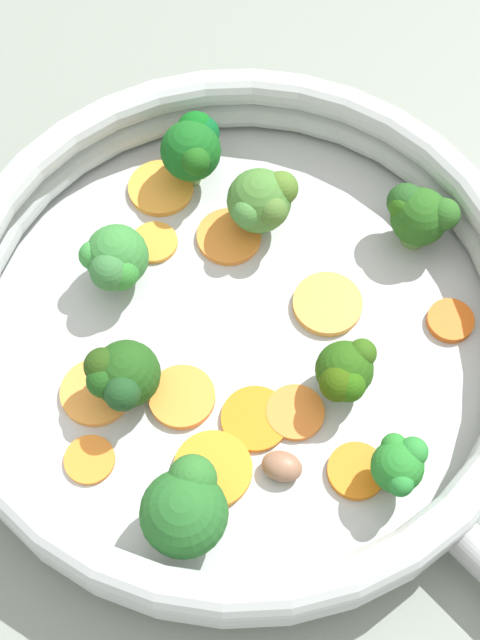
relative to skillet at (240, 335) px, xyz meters
The scene contains 26 objects.
ground_plane 0.01m from the skillet, ahead, with size 4.00×4.00×0.00m, color gray.
skillet is the anchor object (origin of this frame).
skillet_rim_wall 0.03m from the skillet, ahead, with size 0.35×0.35×0.05m.
skillet_rivet_left 0.16m from the skillet, ahead, with size 0.01×0.01×0.01m, color #B6B7B9.
skillet_rivet_right 0.16m from the skillet, 22.79° to the left, with size 0.01×0.01×0.01m, color #B4B7B7.
carrot_slice_0 0.12m from the skillet, behind, with size 0.04×0.04×0.00m, color #F99C36.
carrot_slice_1 0.06m from the skillet, 22.14° to the right, with size 0.04×0.04×0.00m, color orange.
carrot_slice_2 0.13m from the skillet, 61.78° to the left, with size 0.03×0.03×0.01m, color orange.
carrot_slice_3 0.06m from the skillet, 77.17° to the left, with size 0.04×0.04×0.01m, color #F69B3F.
carrot_slice_4 0.06m from the skillet, 68.45° to the right, with size 0.04×0.04×0.01m, color orange.
carrot_slice_5 0.09m from the skillet, 94.96° to the right, with size 0.04×0.04×0.00m, color #F7953E.
carrot_slice_6 0.11m from the skillet, ahead, with size 0.03×0.03×0.00m, color orange.
carrot_slice_7 0.12m from the skillet, 76.96° to the right, with size 0.03×0.03×0.00m, color orange.
carrot_slice_8 0.09m from the skillet, 40.71° to the right, with size 0.04×0.04×0.01m, color orange.
carrot_slice_9 0.07m from the skillet, 155.20° to the left, with size 0.04×0.04×0.00m, color orange.
carrot_slice_10 0.06m from the skillet, ahead, with size 0.03×0.03×0.00m, color orange.
carrot_slice_11 0.08m from the skillet, 169.74° to the right, with size 0.03×0.03×0.00m, color orange.
broccoli_floret_0 0.13m from the skillet, 90.30° to the left, with size 0.04×0.04×0.04m.
broccoli_floret_1 0.08m from the skillet, 88.60° to the right, with size 0.04×0.04×0.04m.
broccoli_floret_2 0.08m from the skillet, 139.10° to the left, with size 0.04×0.05×0.05m.
broccoli_floret_3 0.12m from the skillet, 44.49° to the right, with size 0.05×0.05×0.05m.
broccoli_floret_4 0.09m from the skillet, 145.74° to the right, with size 0.04×0.04×0.04m.
broccoli_floret_5 0.13m from the skillet, 11.48° to the left, with size 0.03×0.03×0.04m.
broccoli_floret_6 0.12m from the skillet, 163.49° to the left, with size 0.04×0.04×0.05m.
broccoli_floret_7 0.08m from the skillet, 26.79° to the left, with size 0.04×0.04×0.04m.
mushroom_piece_0 0.09m from the skillet, 15.89° to the right, with size 0.02×0.02×0.01m, color #8D634A.
Camera 1 is at (0.21, -0.12, 0.49)m, focal length 50.00 mm.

